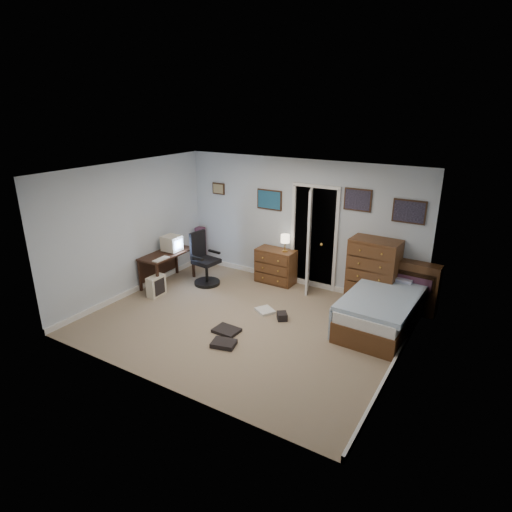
% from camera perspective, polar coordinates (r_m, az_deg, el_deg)
% --- Properties ---
extents(floor, '(5.00, 4.00, 0.02)m').
position_cam_1_polar(floor, '(7.27, -1.61, -8.88)').
color(floor, '#85735B').
rests_on(floor, ground).
extents(computer_desk, '(0.55, 1.15, 0.66)m').
position_cam_1_polar(computer_desk, '(8.78, -12.17, -0.45)').
color(computer_desk, '#321C10').
rests_on(computer_desk, floor).
extents(crt_monitor, '(0.35, 0.32, 0.32)m').
position_cam_1_polar(crt_monitor, '(8.72, -11.16, 1.67)').
color(crt_monitor, beige).
rests_on(crt_monitor, computer_desk).
extents(keyboard, '(0.14, 0.35, 0.02)m').
position_cam_1_polar(keyboard, '(8.32, -12.57, -0.43)').
color(keyboard, beige).
rests_on(keyboard, computer_desk).
extents(pc_tower, '(0.19, 0.37, 0.40)m').
position_cam_1_polar(pc_tower, '(8.35, -13.16, -3.90)').
color(pc_tower, beige).
rests_on(pc_tower, floor).
extents(office_chair, '(0.57, 0.57, 1.07)m').
position_cam_1_polar(office_chair, '(8.65, -6.92, -1.10)').
color(office_chair, black).
rests_on(office_chair, floor).
extents(media_stack, '(0.18, 0.18, 0.87)m').
position_cam_1_polar(media_stack, '(9.70, -7.37, 1.33)').
color(media_stack, maroon).
rests_on(media_stack, floor).
extents(low_dresser, '(0.80, 0.41, 0.70)m').
position_cam_1_polar(low_dresser, '(8.68, 2.65, -1.35)').
color(low_dresser, '#56361B').
rests_on(low_dresser, floor).
extents(table_lamp, '(0.18, 0.18, 0.34)m').
position_cam_1_polar(table_lamp, '(8.39, 3.91, 2.25)').
color(table_lamp, gold).
rests_on(table_lamp, low_dresser).
extents(doorway, '(0.96, 1.12, 2.05)m').
position_cam_1_polar(doorway, '(8.60, 8.53, 2.84)').
color(doorway, black).
rests_on(doorway, floor).
extents(tall_dresser, '(0.87, 0.54, 1.25)m').
position_cam_1_polar(tall_dresser, '(7.88, 15.34, -2.21)').
color(tall_dresser, '#56361B').
rests_on(tall_dresser, floor).
extents(headboard_bookcase, '(1.03, 0.31, 0.92)m').
position_cam_1_polar(headboard_bookcase, '(7.91, 19.61, -3.66)').
color(headboard_bookcase, '#56361B').
rests_on(headboard_bookcase, floor).
extents(bed, '(1.13, 2.00, 0.64)m').
position_cam_1_polar(bed, '(7.33, 16.45, -6.73)').
color(bed, '#56361B').
rests_on(bed, floor).
extents(wall_posters, '(4.38, 0.04, 0.60)m').
position_cam_1_polar(wall_posters, '(8.07, 9.42, 7.14)').
color(wall_posters, '#331E11').
rests_on(wall_posters, floor).
extents(floor_clutter, '(0.90, 1.66, 0.12)m').
position_cam_1_polar(floor_clutter, '(7.02, -1.63, -9.55)').
color(floor_clutter, black).
rests_on(floor_clutter, floor).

